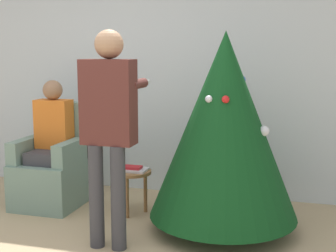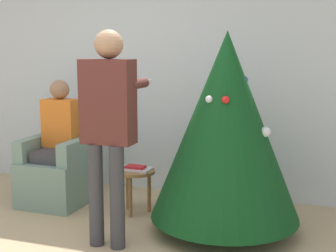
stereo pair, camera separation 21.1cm
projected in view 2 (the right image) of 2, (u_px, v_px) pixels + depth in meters
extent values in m
cube|color=silver|center=(153.00, 71.00, 5.22)|extent=(8.00, 0.06, 2.70)
cylinder|color=brown|center=(224.00, 223.00, 4.14)|extent=(0.10, 0.10, 0.13)
cone|color=#0F4219|center=(226.00, 126.00, 4.00)|extent=(1.30, 1.30, 1.61)
sphere|color=red|center=(226.00, 100.00, 3.73)|extent=(0.06, 0.06, 0.06)
sphere|color=white|center=(209.00, 99.00, 3.79)|extent=(0.06, 0.06, 0.06)
sphere|color=#2856B2|center=(244.00, 80.00, 4.02)|extent=(0.07, 0.07, 0.07)
sphere|color=red|center=(267.00, 133.00, 4.00)|extent=(0.06, 0.06, 0.06)
sphere|color=white|center=(265.00, 132.00, 3.85)|extent=(0.09, 0.09, 0.09)
cube|color=gray|center=(58.00, 181.00, 4.88)|extent=(0.62, 0.70, 0.46)
cube|color=gray|center=(70.00, 128.00, 5.05)|extent=(0.62, 0.14, 0.58)
cube|color=gray|center=(36.00, 147.00, 4.90)|extent=(0.12, 0.63, 0.23)
cube|color=gray|center=(78.00, 151.00, 4.74)|extent=(0.12, 0.63, 0.23)
cylinder|color=#38383D|center=(38.00, 186.00, 4.72)|extent=(0.11, 0.11, 0.46)
cylinder|color=#38383D|center=(55.00, 187.00, 4.66)|extent=(0.11, 0.11, 0.46)
cube|color=#38383D|center=(54.00, 155.00, 4.78)|extent=(0.32, 0.40, 0.12)
cube|color=orange|center=(61.00, 123.00, 4.87)|extent=(0.36, 0.20, 0.50)
sphere|color=#936B4C|center=(60.00, 89.00, 4.82)|extent=(0.20, 0.20, 0.20)
cylinder|color=#38383D|center=(96.00, 195.00, 3.79)|extent=(0.12, 0.12, 0.85)
cylinder|color=#38383D|center=(117.00, 197.00, 3.72)|extent=(0.12, 0.12, 0.85)
cube|color=#562823|center=(108.00, 102.00, 3.69)|extent=(0.42, 0.20, 0.67)
sphere|color=tan|center=(109.00, 44.00, 3.65)|extent=(0.23, 0.23, 0.23)
cylinder|color=#562823|center=(99.00, 83.00, 3.90)|extent=(0.08, 0.30, 0.08)
cylinder|color=#562823|center=(138.00, 84.00, 3.79)|extent=(0.08, 0.30, 0.08)
cube|color=white|center=(147.00, 82.00, 3.97)|extent=(0.04, 0.14, 0.04)
cylinder|color=olive|center=(136.00, 172.00, 4.55)|extent=(0.38, 0.38, 0.03)
cylinder|color=olive|center=(130.00, 197.00, 4.46)|extent=(0.04, 0.04, 0.40)
cylinder|color=olive|center=(149.00, 192.00, 4.61)|extent=(0.04, 0.04, 0.40)
cylinder|color=olive|center=(128.00, 190.00, 4.69)|extent=(0.04, 0.04, 0.40)
cube|color=silver|center=(135.00, 169.00, 4.55)|extent=(0.30, 0.21, 0.02)
cube|color=#B21E23|center=(135.00, 167.00, 4.54)|extent=(0.19, 0.11, 0.02)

